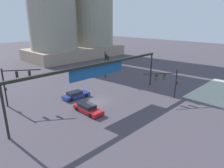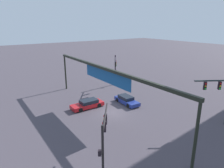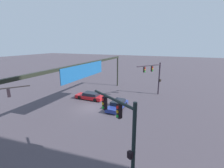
# 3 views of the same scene
# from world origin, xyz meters

# --- Properties ---
(ground_plane) EXTENTS (214.42, 214.42, 0.00)m
(ground_plane) POSITION_xyz_m (0.00, 0.00, 0.00)
(ground_plane) COLOR #463F48
(traffic_signal_near_corner) EXTENTS (2.88, 4.01, 6.13)m
(traffic_signal_near_corner) POSITION_xyz_m (10.55, 8.69, 4.09)
(traffic_signal_near_corner) COLOR black
(traffic_signal_near_corner) RESTS_ON ground
(traffic_signal_cross_street) EXTENTS (4.62, 3.60, 5.99)m
(traffic_signal_cross_street) POSITION_xyz_m (-9.62, 7.59, 4.10)
(traffic_signal_cross_street) COLOR black
(traffic_signal_cross_street) RESTS_ON ground
(overhead_sign_gantry) EXTENTS (27.84, 0.43, 6.61)m
(overhead_sign_gantry) POSITION_xyz_m (-0.02, -0.97, 5.64)
(overhead_sign_gantry) COLOR black
(overhead_sign_gantry) RESTS_ON ground
(sedan_car_approaching) EXTENTS (4.72, 1.99, 1.21)m
(sedan_car_approaching) POSITION_xyz_m (-1.28, 3.78, 0.57)
(sedan_car_approaching) COLOR navy
(sedan_car_approaching) RESTS_ON ground
(sedan_car_waiting_far) EXTENTS (1.93, 4.89, 1.21)m
(sedan_car_waiting_far) POSITION_xyz_m (-3.27, -2.01, 0.58)
(sedan_car_waiting_far) COLOR red
(sedan_car_waiting_far) RESTS_ON ground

